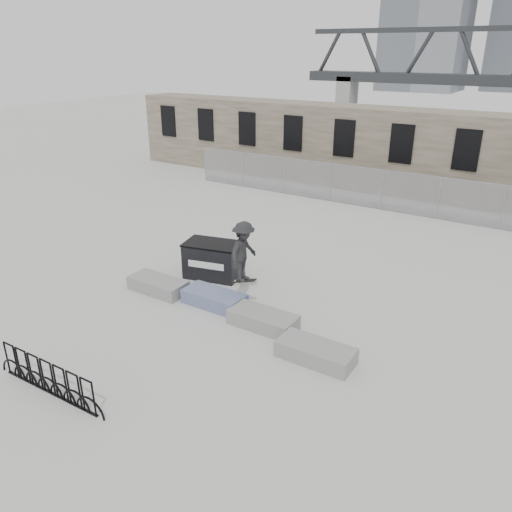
# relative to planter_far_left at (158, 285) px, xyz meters

# --- Properties ---
(ground) EXTENTS (120.00, 120.00, 0.00)m
(ground) POSITION_rel_planter_far_left_xyz_m (3.07, 0.24, -0.25)
(ground) COLOR #BBBBB5
(ground) RESTS_ON ground
(stone_wall) EXTENTS (36.00, 2.58, 4.50)m
(stone_wall) POSITION_rel_planter_far_left_xyz_m (3.07, 16.48, 2.01)
(stone_wall) COLOR #645B4A
(stone_wall) RESTS_ON ground
(chainlink_fence) EXTENTS (22.06, 0.06, 2.02)m
(chainlink_fence) POSITION_rel_planter_far_left_xyz_m (3.07, 12.74, 0.79)
(chainlink_fence) COLOR gray
(chainlink_fence) RESTS_ON ground
(planter_far_left) EXTENTS (2.00, 0.90, 0.45)m
(planter_far_left) POSITION_rel_planter_far_left_xyz_m (0.00, 0.00, 0.00)
(planter_far_left) COLOR gray
(planter_far_left) RESTS_ON ground
(planter_center_left) EXTENTS (2.00, 0.90, 0.45)m
(planter_center_left) POSITION_rel_planter_far_left_xyz_m (2.16, 0.24, 0.00)
(planter_center_left) COLOR navy
(planter_center_left) RESTS_ON ground
(planter_center_right) EXTENTS (2.00, 0.90, 0.45)m
(planter_center_right) POSITION_rel_planter_far_left_xyz_m (4.13, -0.05, 0.00)
(planter_center_right) COLOR gray
(planter_center_right) RESTS_ON ground
(planter_offset) EXTENTS (2.00, 0.90, 0.45)m
(planter_offset) POSITION_rel_planter_far_left_xyz_m (6.17, -0.74, 0.00)
(planter_offset) COLOR gray
(planter_offset) RESTS_ON ground
(dumpster) EXTENTS (2.14, 1.59, 1.26)m
(dumpster) POSITION_rel_planter_far_left_xyz_m (0.82, 1.94, 0.39)
(dumpster) COLOR black
(dumpster) RESTS_ON ground
(bike_rack) EXTENTS (3.59, 0.14, 0.90)m
(bike_rack) POSITION_rel_planter_far_left_xyz_m (1.54, -5.32, 0.19)
(bike_rack) COLOR black
(bike_rack) RESTS_ON ground
(skateboarder) EXTENTS (0.80, 1.25, 2.03)m
(skateboarder) POSITION_rel_planter_far_left_xyz_m (2.98, 0.70, 1.59)
(skateboarder) COLOR black
(skateboarder) RESTS_ON ground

